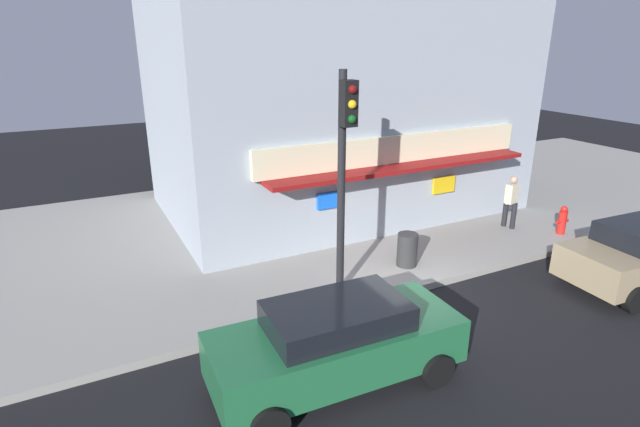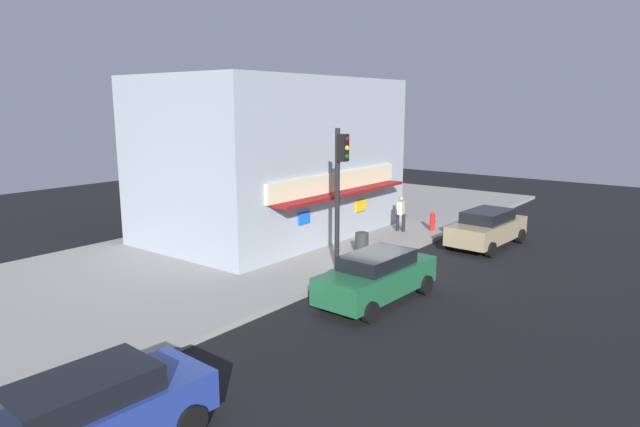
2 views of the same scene
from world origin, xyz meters
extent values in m
plane|color=black|center=(0.00, 0.00, 0.00)|extent=(58.93, 58.93, 0.00)
cube|color=gray|center=(0.00, 5.60, 0.09)|extent=(39.29, 11.21, 0.18)
cube|color=#9EA8B2|center=(1.62, 6.59, 3.72)|extent=(11.59, 7.10, 7.08)
cube|color=beige|center=(1.62, 2.96, 2.88)|extent=(8.81, 0.16, 0.79)
cube|color=maroon|center=(1.62, 2.61, 2.43)|extent=(8.34, 0.90, 0.12)
cube|color=blue|center=(-0.59, 2.98, 1.66)|extent=(0.69, 0.08, 0.46)
cube|color=yellow|center=(3.48, 2.98, 1.56)|extent=(0.83, 0.08, 0.51)
cylinder|color=black|center=(-1.47, 0.72, 2.74)|extent=(0.18, 0.18, 5.12)
cube|color=black|center=(-1.47, 0.47, 4.62)|extent=(0.32, 0.28, 0.95)
sphere|color=maroon|center=(-1.47, 0.32, 4.92)|extent=(0.18, 0.18, 0.18)
sphere|color=yellow|center=(-1.47, 0.32, 4.62)|extent=(0.18, 0.18, 0.18)
sphere|color=#0F4C19|center=(-1.47, 0.32, 4.32)|extent=(0.18, 0.18, 0.18)
cylinder|color=red|center=(6.37, 0.79, 0.54)|extent=(0.24, 0.24, 0.73)
sphere|color=red|center=(6.37, 0.79, 0.98)|extent=(0.21, 0.21, 0.21)
cylinder|color=red|center=(6.18, 0.79, 0.58)|extent=(0.12, 0.10, 0.10)
cylinder|color=red|center=(6.55, 0.79, 0.58)|extent=(0.12, 0.10, 0.10)
cylinder|color=#2D2D2D|center=(0.78, 1.12, 0.62)|extent=(0.54, 0.54, 0.89)
cylinder|color=black|center=(5.32, 2.09, 0.59)|extent=(0.19, 0.19, 0.82)
cylinder|color=black|center=(5.38, 1.79, 0.59)|extent=(0.19, 0.19, 0.82)
cube|color=beige|center=(5.35, 1.94, 1.30)|extent=(0.46, 0.32, 0.61)
sphere|color=tan|center=(5.35, 1.94, 1.75)|extent=(0.22, 0.22, 0.22)
cylinder|color=beige|center=(5.12, 1.90, 1.27)|extent=(0.12, 0.12, 0.55)
cylinder|color=beige|center=(5.58, 1.99, 1.27)|extent=(0.12, 0.12, 0.55)
cube|color=#1E6038|center=(-3.06, -1.99, 0.73)|extent=(4.57, 1.87, 0.83)
cube|color=black|center=(-3.06, -1.99, 1.37)|extent=(2.49, 1.52, 0.44)
cylinder|color=black|center=(-1.45, -1.20, 0.32)|extent=(0.65, 0.24, 0.64)
cylinder|color=black|center=(-1.51, -2.91, 0.32)|extent=(0.65, 0.24, 0.64)
cylinder|color=black|center=(-4.60, -1.08, 0.32)|extent=(0.65, 0.24, 0.64)
cylinder|color=black|center=(-4.67, -2.79, 0.32)|extent=(0.65, 0.24, 0.64)
cylinder|color=black|center=(4.22, -1.13, 0.32)|extent=(0.65, 0.25, 0.64)
cylinder|color=black|center=(4.12, -2.95, 0.32)|extent=(0.65, 0.25, 0.64)
camera|label=1|loc=(-6.78, -8.63, 5.96)|focal=28.16mm
camera|label=2|loc=(-17.31, -10.76, 6.15)|focal=31.13mm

